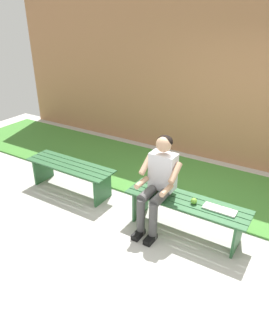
{
  "coord_description": "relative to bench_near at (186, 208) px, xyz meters",
  "views": [
    {
      "loc": [
        -1.24,
        3.27,
        2.69
      ],
      "look_at": [
        0.7,
        0.15,
        0.82
      ],
      "focal_mm": 33.88,
      "sensor_mm": 36.0,
      "label": 1
    }
  ],
  "objects": [
    {
      "name": "apple",
      "position": [
        -0.1,
        0.02,
        0.16
      ],
      "size": [
        0.08,
        0.08,
        0.08
      ],
      "primitive_type": "sphere",
      "color": "#72B738",
      "rests_on": "bench_near"
    },
    {
      "name": "book_open",
      "position": [
        -0.43,
        -0.01,
        0.13
      ],
      "size": [
        0.41,
        0.16,
        0.02
      ],
      "rotation": [
        0.0,
        0.0,
        0.0
      ],
      "color": "white",
      "rests_on": "bench_near"
    },
    {
      "name": "bench_far",
      "position": [
        2.0,
        0.0,
        -0.0
      ],
      "size": [
        1.51,
        0.46,
        0.47
      ],
      "rotation": [
        0.0,
        0.0,
        0.0
      ],
      "color": "#2D6038",
      "rests_on": "ground"
    },
    {
      "name": "brick_wall",
      "position": [
        0.5,
        -2.48,
        1.11
      ],
      "size": [
        9.5,
        0.24,
        2.93
      ],
      "primitive_type": "cube",
      "color": "#B27A51",
      "rests_on": "ground"
    },
    {
      "name": "bench_near",
      "position": [
        0.0,
        0.0,
        0.0
      ],
      "size": [
        1.62,
        0.46,
        0.47
      ],
      "rotation": [
        0.0,
        0.0,
        0.0
      ],
      "color": "#2D6038",
      "rests_on": "ground"
    },
    {
      "name": "grass_strip",
      "position": [
        1.0,
        -1.25,
        -0.34
      ],
      "size": [
        9.0,
        1.74,
        0.03
      ],
      "primitive_type": "cube",
      "color": "#478C38",
      "rests_on": "ground"
    },
    {
      "name": "ground_plane",
      "position": [
        1.0,
        1.0,
        -0.37
      ],
      "size": [
        10.0,
        7.0,
        0.04
      ],
      "primitive_type": "cube",
      "color": "beige"
    },
    {
      "name": "person_seated",
      "position": [
        0.37,
        0.1,
        0.35
      ],
      "size": [
        0.5,
        0.69,
        1.28
      ],
      "color": "silver",
      "rests_on": "ground"
    }
  ]
}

